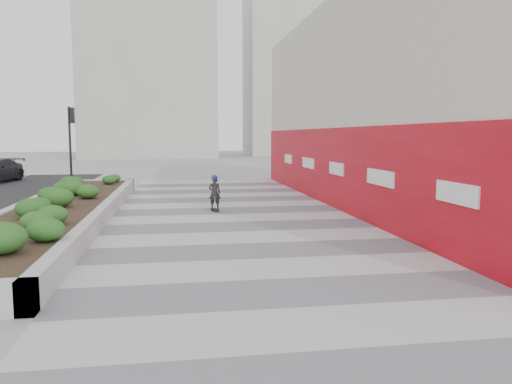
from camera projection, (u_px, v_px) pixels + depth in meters
ground at (273, 271)px, 10.03m from camera, size 160.00×160.00×0.00m
walkway at (251, 240)px, 12.97m from camera, size 8.00×36.00×0.01m
building at (404, 103)px, 19.49m from camera, size 6.04×24.08×8.00m
planter at (63, 207)px, 15.99m from camera, size 3.00×18.00×0.90m
traffic_signal_near at (71, 135)px, 25.76m from camera, size 0.33×0.28×4.20m
distant_bldg_north_l at (150, 77)px, 62.09m from camera, size 16.00×12.00×20.00m
distant_bldg_north_r at (296, 69)px, 69.91m from camera, size 14.00×10.00×24.00m
manhole_cover at (269, 240)px, 13.05m from camera, size 0.44×0.44×0.01m
skateboarder at (215, 193)px, 17.90m from camera, size 0.45×0.74×1.33m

